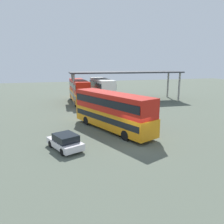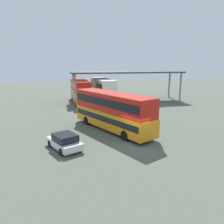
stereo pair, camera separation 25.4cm
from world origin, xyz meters
The scene contains 6 objects.
ground_plane centered at (0.00, 0.00, 0.00)m, with size 140.00×140.00×0.00m, color #50594B.
double_decker_main centered at (-0.83, 4.68, 2.24)m, with size 6.42×11.33×4.07m.
parked_hatchback centered at (-6.22, 0.53, 0.67)m, with size 3.01×4.03×1.35m.
double_decker_near_canopy centered at (-1.77, 22.67, 2.28)m, with size 2.61×11.31×4.16m.
double_decker_mid_row centered at (2.15, 21.13, 2.40)m, with size 2.69×10.49×4.39m.
depot_canopy centered at (7.23, 22.05, 5.24)m, with size 21.58×6.94×5.60m.
Camera 2 is at (-7.18, -17.33, 7.17)m, focal length 34.84 mm.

